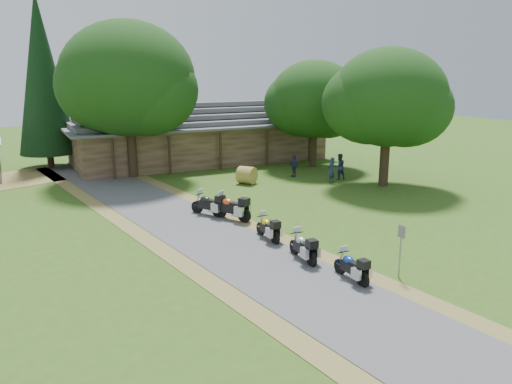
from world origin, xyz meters
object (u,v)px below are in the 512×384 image
lodge (199,131)px  hay_bale (247,175)px  motorcycle_row_b (303,246)px  motorcycle_row_c (268,227)px  motorcycle_row_e (208,203)px  motorcycle_row_d (231,206)px  motorcycle_row_a (351,265)px

lodge → hay_bale: size_ratio=18.38×
motorcycle_row_b → lodge: bearing=-7.3°
motorcycle_row_c → hay_bale: motorcycle_row_c is taller
lodge → motorcycle_row_c: lodge is taller
hay_bale → motorcycle_row_e: bearing=-130.9°
lodge → motorcycle_row_d: (-4.74, -16.92, -1.73)m
motorcycle_row_b → hay_bale: (4.11, 13.50, -0.03)m
lodge → motorcycle_row_e: lodge is taller
motorcycle_row_d → motorcycle_row_a: bearing=155.8°
lodge → motorcycle_row_c: 21.02m
lodge → motorcycle_row_c: size_ratio=12.16×
motorcycle_row_e → hay_bale: bearing=-71.0°
motorcycle_row_b → motorcycle_row_c: size_ratio=1.03×
motorcycle_row_a → motorcycle_row_d: size_ratio=0.80×
motorcycle_row_d → motorcycle_row_e: bearing=1.0°
motorcycle_row_a → motorcycle_row_b: bearing=10.8°
motorcycle_row_c → motorcycle_row_a: bearing=-174.0°
motorcycle_row_e → motorcycle_row_a: bearing=158.4°
motorcycle_row_e → hay_bale: 7.79m
motorcycle_row_a → motorcycle_row_e: motorcycle_row_e is taller
motorcycle_row_d → lodge: bearing=-44.9°
lodge → hay_bale: (-0.36, -9.79, -1.87)m
motorcycle_row_d → hay_bale: bearing=-60.8°
motorcycle_row_a → motorcycle_row_c: bearing=5.1°
motorcycle_row_b → hay_bale: size_ratio=1.55×
hay_bale → motorcycle_row_d: bearing=-121.5°
motorcycle_row_e → hay_bale: size_ratio=1.67×
motorcycle_row_c → motorcycle_row_d: motorcycle_row_d is taller
motorcycle_row_a → motorcycle_row_d: motorcycle_row_d is taller
motorcycle_row_a → hay_bale: hay_bale is taller
motorcycle_row_d → motorcycle_row_e: motorcycle_row_d is taller
lodge → motorcycle_row_a: 26.10m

